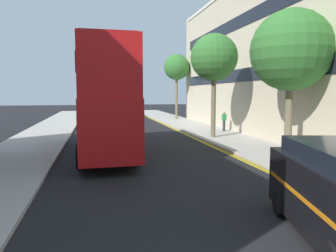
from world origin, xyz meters
TOP-DOWN VIEW (x-y plane):
  - sidewalk_right at (6.50, 16.00)m, footprint 4.00×80.00m
  - sidewalk_left at (-6.50, 16.00)m, footprint 4.00×80.00m
  - kerb_line_outer at (4.40, 14.00)m, footprint 0.10×56.00m
  - kerb_line_inner at (4.24, 14.00)m, footprint 0.10×56.00m
  - double_decker_bus_away at (-2.11, 14.84)m, footprint 2.92×10.84m
  - pedestrian_far at (7.68, 21.85)m, footprint 0.34×0.22m
  - street_tree_near at (6.97, 34.91)m, footprint 3.08×3.08m
  - street_tree_mid at (5.50, 18.61)m, footprint 3.29×3.29m
  - street_tree_far at (7.21, 12.17)m, footprint 4.14×4.14m
  - townhouse_terrace_right at (13.50, 22.05)m, footprint 10.08×28.00m

SIDE VIEW (x-z plane):
  - kerb_line_outer at x=4.40m, z-range 0.00..0.01m
  - kerb_line_inner at x=4.24m, z-range 0.00..0.01m
  - sidewalk_right at x=6.50m, z-range 0.00..0.14m
  - sidewalk_left at x=-6.50m, z-range 0.00..0.14m
  - pedestrian_far at x=7.68m, z-range 0.18..1.80m
  - double_decker_bus_away at x=-2.11m, z-range 0.21..5.85m
  - street_tree_far at x=7.21m, z-range 1.71..9.06m
  - street_tree_mid at x=5.50m, z-range 2.06..9.27m
  - townhouse_terrace_right at x=13.50m, z-range 0.00..12.20m
  - street_tree_near at x=6.97m, z-range 2.43..10.21m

